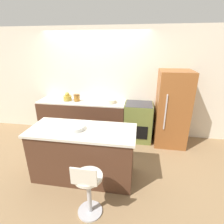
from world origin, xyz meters
name	(u,v)px	position (x,y,z in m)	size (l,w,h in m)	color
ground_plane	(92,141)	(0.00, 0.00, 0.00)	(14.00, 14.00, 0.00)	#8E704C
wall_back	(97,83)	(0.00, 0.64, 1.30)	(8.00, 0.06, 2.60)	silver
back_counter	(83,118)	(-0.32, 0.31, 0.45)	(2.12, 0.59, 0.92)	#4C2D1E
kitchen_island	(84,153)	(0.18, -1.15, 0.46)	(1.75, 0.74, 0.91)	#4C2D1E
oven_range	(138,122)	(1.07, 0.31, 0.46)	(0.64, 0.60, 0.92)	olive
refrigerator	(172,109)	(1.80, 0.26, 0.85)	(0.68, 0.71, 1.69)	#995628
stool_chair	(88,188)	(0.48, -1.89, 0.44)	(0.38, 0.38, 0.86)	#B7B7BC
kettle	(67,97)	(-0.66, 0.29, 0.99)	(0.19, 0.19, 0.20)	#B29333
mixing_bowl	(111,101)	(0.41, 0.29, 0.96)	(0.26, 0.26, 0.08)	beige
canister_jar	(77,98)	(-0.42, 0.29, 0.99)	(0.15, 0.15, 0.16)	#9E6623
fruit_bowl	(75,128)	(0.08, -1.18, 0.94)	(0.29, 0.29, 0.07)	white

